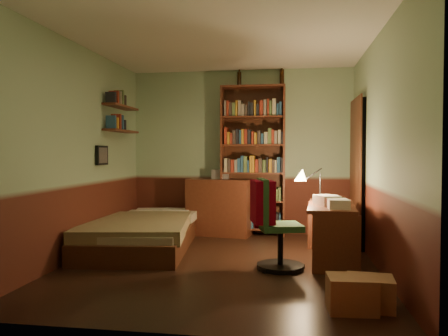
# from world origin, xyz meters

# --- Properties ---
(floor) EXTENTS (3.50, 4.00, 0.02)m
(floor) POSITION_xyz_m (0.00, 0.00, -0.01)
(floor) COLOR black
(floor) RESTS_ON ground
(ceiling) EXTENTS (3.50, 4.00, 0.02)m
(ceiling) POSITION_xyz_m (0.00, 0.00, 2.61)
(ceiling) COLOR silver
(ceiling) RESTS_ON wall_back
(wall_back) EXTENTS (3.50, 0.02, 2.60)m
(wall_back) POSITION_xyz_m (0.00, 2.01, 1.30)
(wall_back) COLOR #8EAE8A
(wall_back) RESTS_ON ground
(wall_left) EXTENTS (0.02, 4.00, 2.60)m
(wall_left) POSITION_xyz_m (-1.76, 0.00, 1.30)
(wall_left) COLOR #8EAE8A
(wall_left) RESTS_ON ground
(wall_right) EXTENTS (0.02, 4.00, 2.60)m
(wall_right) POSITION_xyz_m (1.76, 0.00, 1.30)
(wall_right) COLOR #8EAE8A
(wall_right) RESTS_ON ground
(wall_front) EXTENTS (3.50, 0.02, 2.60)m
(wall_front) POSITION_xyz_m (0.00, -2.01, 1.30)
(wall_front) COLOR #8EAE8A
(wall_front) RESTS_ON ground
(doorway) EXTENTS (0.06, 0.90, 2.00)m
(doorway) POSITION_xyz_m (1.72, 1.30, 1.00)
(doorway) COLOR black
(doorway) RESTS_ON ground
(door_trim) EXTENTS (0.02, 0.98, 2.08)m
(door_trim) POSITION_xyz_m (1.69, 1.30, 1.00)
(door_trim) COLOR #432214
(door_trim) RESTS_ON ground
(bed) EXTENTS (1.47, 2.42, 0.68)m
(bed) POSITION_xyz_m (-1.19, 0.72, 0.34)
(bed) COLOR #626D43
(bed) RESTS_ON ground
(dresser) EXTENTS (1.04, 0.64, 0.87)m
(dresser) POSITION_xyz_m (-0.29, 1.77, 0.44)
(dresser) COLOR #542718
(dresser) RESTS_ON ground
(mini_stereo) EXTENTS (0.28, 0.23, 0.14)m
(mini_stereo) POSITION_xyz_m (-0.31, 1.89, 0.94)
(mini_stereo) COLOR #B2B2B7
(mini_stereo) RESTS_ON dresser
(bookshelf) EXTENTS (1.00, 0.32, 2.32)m
(bookshelf) POSITION_xyz_m (0.21, 1.85, 1.16)
(bookshelf) COLOR #542718
(bookshelf) RESTS_ON ground
(bottle_left) EXTENTS (0.08, 0.08, 0.24)m
(bottle_left) POSITION_xyz_m (-0.02, 1.96, 2.44)
(bottle_left) COLOR black
(bottle_left) RESTS_ON bookshelf
(bottle_right) EXTENTS (0.08, 0.08, 0.26)m
(bottle_right) POSITION_xyz_m (0.65, 1.96, 2.45)
(bottle_right) COLOR black
(bottle_right) RESTS_ON bookshelf
(desk) EXTENTS (0.61, 1.30, 0.67)m
(desk) POSITION_xyz_m (1.27, 0.32, 0.34)
(desk) COLOR #542718
(desk) RESTS_ON ground
(paper_stack) EXTENTS (0.32, 0.36, 0.12)m
(paper_stack) POSITION_xyz_m (1.21, 0.19, 0.73)
(paper_stack) COLOR silver
(paper_stack) RESTS_ON desk
(desk_lamp) EXTENTS (0.20, 0.20, 0.61)m
(desk_lamp) POSITION_xyz_m (1.16, 0.55, 0.98)
(desk_lamp) COLOR black
(desk_lamp) RESTS_ON desk
(office_chair) EXTENTS (0.68, 0.63, 1.14)m
(office_chair) POSITION_xyz_m (0.69, -0.15, 0.57)
(office_chair) COLOR #315D31
(office_chair) RESTS_ON ground
(red_jacket) EXTENTS (0.24, 0.40, 0.46)m
(red_jacket) POSITION_xyz_m (0.76, -0.02, 1.37)
(red_jacket) COLOR maroon
(red_jacket) RESTS_ON office_chair
(wall_shelf_lower) EXTENTS (0.20, 0.90, 0.03)m
(wall_shelf_lower) POSITION_xyz_m (-1.64, 1.10, 1.60)
(wall_shelf_lower) COLOR #542718
(wall_shelf_lower) RESTS_ON wall_left
(wall_shelf_upper) EXTENTS (0.20, 0.90, 0.03)m
(wall_shelf_upper) POSITION_xyz_m (-1.64, 1.10, 1.95)
(wall_shelf_upper) COLOR #542718
(wall_shelf_upper) RESTS_ON wall_left
(framed_picture) EXTENTS (0.04, 0.32, 0.26)m
(framed_picture) POSITION_xyz_m (-1.72, 0.60, 1.25)
(framed_picture) COLOR black
(framed_picture) RESTS_ON wall_left
(cardboard_box_a) EXTENTS (0.40, 0.32, 0.28)m
(cardboard_box_a) POSITION_xyz_m (1.29, -1.35, 0.14)
(cardboard_box_a) COLOR #9E704C
(cardboard_box_a) RESTS_ON ground
(cardboard_box_b) EXTENTS (0.40, 0.34, 0.26)m
(cardboard_box_b) POSITION_xyz_m (1.45, -1.25, 0.13)
(cardboard_box_b) COLOR #9E704C
(cardboard_box_b) RESTS_ON ground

